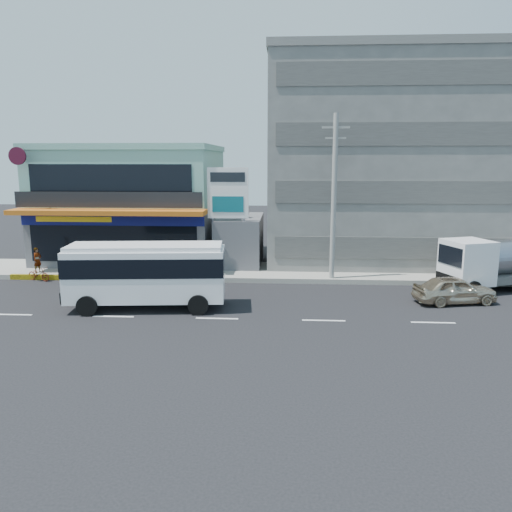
{
  "coord_description": "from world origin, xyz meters",
  "views": [
    {
      "loc": [
        3.19,
        -22.36,
        7.33
      ],
      "look_at": [
        1.58,
        4.3,
        2.2
      ],
      "focal_mm": 35.0,
      "sensor_mm": 36.0,
      "label": 1
    }
  ],
  "objects_px": {
    "concrete_building": "(380,165)",
    "billboard": "(228,199)",
    "tanker_truck": "(501,262)",
    "motorcycle_rider": "(38,270)",
    "minibus": "(146,270)",
    "shop_building": "(135,206)",
    "sedan": "(455,290)",
    "satellite_dish": "(239,217)",
    "utility_pole_near": "(334,198)"
  },
  "relations": [
    {
      "from": "billboard",
      "to": "motorcycle_rider",
      "type": "distance_m",
      "value": 12.53
    },
    {
      "from": "utility_pole_near",
      "to": "sedan",
      "type": "distance_m",
      "value": 8.49
    },
    {
      "from": "minibus",
      "to": "sedan",
      "type": "relative_size",
      "value": 1.89
    },
    {
      "from": "satellite_dish",
      "to": "utility_pole_near",
      "type": "height_order",
      "value": "utility_pole_near"
    },
    {
      "from": "shop_building",
      "to": "utility_pole_near",
      "type": "relative_size",
      "value": 1.24
    },
    {
      "from": "concrete_building",
      "to": "minibus",
      "type": "height_order",
      "value": "concrete_building"
    },
    {
      "from": "utility_pole_near",
      "to": "tanker_truck",
      "type": "xyz_separation_m",
      "value": [
        9.51,
        -1.01,
        -3.55
      ]
    },
    {
      "from": "billboard",
      "to": "utility_pole_near",
      "type": "xyz_separation_m",
      "value": [
        6.5,
        -1.8,
        0.22
      ]
    },
    {
      "from": "concrete_building",
      "to": "satellite_dish",
      "type": "bearing_deg",
      "value": -158.2
    },
    {
      "from": "concrete_building",
      "to": "billboard",
      "type": "bearing_deg",
      "value": -151.08
    },
    {
      "from": "minibus",
      "to": "motorcycle_rider",
      "type": "xyz_separation_m",
      "value": [
        -8.31,
        5.3,
        -1.25
      ]
    },
    {
      "from": "motorcycle_rider",
      "to": "shop_building",
      "type": "bearing_deg",
      "value": 60.49
    },
    {
      "from": "tanker_truck",
      "to": "motorcycle_rider",
      "type": "bearing_deg",
      "value": 179.15
    },
    {
      "from": "minibus",
      "to": "motorcycle_rider",
      "type": "distance_m",
      "value": 9.94
    },
    {
      "from": "minibus",
      "to": "motorcycle_rider",
      "type": "relative_size",
      "value": 3.82
    },
    {
      "from": "minibus",
      "to": "motorcycle_rider",
      "type": "height_order",
      "value": "minibus"
    },
    {
      "from": "utility_pole_near",
      "to": "minibus",
      "type": "bearing_deg",
      "value": -148.77
    },
    {
      "from": "shop_building",
      "to": "motorcycle_rider",
      "type": "bearing_deg",
      "value": -119.51
    },
    {
      "from": "shop_building",
      "to": "concrete_building",
      "type": "xyz_separation_m",
      "value": [
        18.0,
        1.05,
        3.0
      ]
    },
    {
      "from": "concrete_building",
      "to": "minibus",
      "type": "relative_size",
      "value": 2.01
    },
    {
      "from": "minibus",
      "to": "concrete_building",
      "type": "bearing_deg",
      "value": 44.51
    },
    {
      "from": "sedan",
      "to": "satellite_dish",
      "type": "bearing_deg",
      "value": 46.43
    },
    {
      "from": "concrete_building",
      "to": "satellite_dish",
      "type": "xyz_separation_m",
      "value": [
        -10.0,
        -4.0,
        -3.42
      ]
    },
    {
      "from": "motorcycle_rider",
      "to": "concrete_building",
      "type": "bearing_deg",
      "value": 20.4
    },
    {
      "from": "concrete_building",
      "to": "sedan",
      "type": "xyz_separation_m",
      "value": [
        2.0,
        -11.65,
        -6.28
      ]
    },
    {
      "from": "utility_pole_near",
      "to": "concrete_building",
      "type": "bearing_deg",
      "value": 62.24
    },
    {
      "from": "minibus",
      "to": "billboard",
      "type": "bearing_deg",
      "value": 67.24
    },
    {
      "from": "billboard",
      "to": "utility_pole_near",
      "type": "relative_size",
      "value": 0.69
    },
    {
      "from": "shop_building",
      "to": "sedan",
      "type": "relative_size",
      "value": 2.94
    },
    {
      "from": "utility_pole_near",
      "to": "sedan",
      "type": "xyz_separation_m",
      "value": [
        6.0,
        -4.05,
        -4.43
      ]
    },
    {
      "from": "utility_pole_near",
      "to": "motorcycle_rider",
      "type": "relative_size",
      "value": 4.79
    },
    {
      "from": "utility_pole_near",
      "to": "sedan",
      "type": "height_order",
      "value": "utility_pole_near"
    },
    {
      "from": "shop_building",
      "to": "concrete_building",
      "type": "distance_m",
      "value": 18.28
    },
    {
      "from": "motorcycle_rider",
      "to": "billboard",
      "type": "bearing_deg",
      "value": 11.74
    },
    {
      "from": "billboard",
      "to": "tanker_truck",
      "type": "bearing_deg",
      "value": -9.95
    },
    {
      "from": "concrete_building",
      "to": "satellite_dish",
      "type": "distance_m",
      "value": 11.3
    },
    {
      "from": "sedan",
      "to": "motorcycle_rider",
      "type": "xyz_separation_m",
      "value": [
        -24.04,
        3.45,
        -0.03
      ]
    },
    {
      "from": "shop_building",
      "to": "concrete_building",
      "type": "bearing_deg",
      "value": 3.35
    },
    {
      "from": "satellite_dish",
      "to": "sedan",
      "type": "relative_size",
      "value": 0.36
    },
    {
      "from": "satellite_dish",
      "to": "minibus",
      "type": "bearing_deg",
      "value": -111.44
    },
    {
      "from": "satellite_dish",
      "to": "motorcycle_rider",
      "type": "distance_m",
      "value": 13.08
    },
    {
      "from": "sedan",
      "to": "motorcycle_rider",
      "type": "distance_m",
      "value": 24.29
    },
    {
      "from": "satellite_dish",
      "to": "utility_pole_near",
      "type": "xyz_separation_m",
      "value": [
        6.0,
        -3.6,
        1.57
      ]
    },
    {
      "from": "satellite_dish",
      "to": "tanker_truck",
      "type": "bearing_deg",
      "value": -16.55
    },
    {
      "from": "tanker_truck",
      "to": "concrete_building",
      "type": "bearing_deg",
      "value": 122.64
    },
    {
      "from": "shop_building",
      "to": "satellite_dish",
      "type": "bearing_deg",
      "value": -20.21
    },
    {
      "from": "shop_building",
      "to": "sedan",
      "type": "bearing_deg",
      "value": -27.91
    },
    {
      "from": "satellite_dish",
      "to": "motorcycle_rider",
      "type": "relative_size",
      "value": 0.72
    },
    {
      "from": "concrete_building",
      "to": "billboard",
      "type": "relative_size",
      "value": 2.32
    },
    {
      "from": "billboard",
      "to": "concrete_building",
      "type": "bearing_deg",
      "value": 28.92
    }
  ]
}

